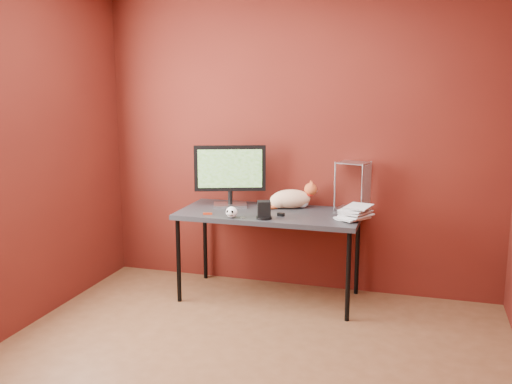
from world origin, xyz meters
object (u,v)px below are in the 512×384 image
(desk, at_px, (270,218))
(cat, at_px, (291,199))
(monitor, at_px, (230,173))
(skull_mug, at_px, (232,212))
(speaker, at_px, (264,211))
(book_stack, at_px, (348,140))

(desk, height_order, cat, cat)
(monitor, height_order, skull_mug, monitor)
(monitor, xyz_separation_m, cat, (0.52, 0.08, -0.21))
(skull_mug, relative_size, speaker, 0.65)
(speaker, bearing_deg, book_stack, 1.53)
(skull_mug, distance_m, book_stack, 1.07)
(cat, bearing_deg, desk, -146.83)
(cat, distance_m, book_stack, 0.75)
(desk, height_order, book_stack, book_stack)
(monitor, relative_size, book_stack, 0.48)
(book_stack, bearing_deg, skull_mug, -162.21)
(monitor, height_order, book_stack, book_stack)
(monitor, distance_m, book_stack, 1.07)
(cat, bearing_deg, monitor, 167.72)
(desk, xyz_separation_m, cat, (0.14, 0.19, 0.13))
(desk, distance_m, monitor, 0.53)
(monitor, relative_size, skull_mug, 6.37)
(book_stack, bearing_deg, monitor, 173.14)
(monitor, bearing_deg, skull_mug, -89.19)
(desk, height_order, monitor, monitor)
(monitor, bearing_deg, desk, -35.42)
(cat, distance_m, speaker, 0.46)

